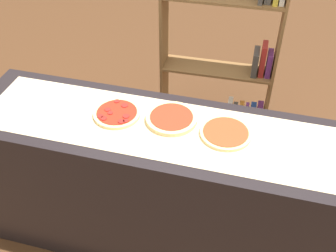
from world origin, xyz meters
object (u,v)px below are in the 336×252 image
(pizza_pepperoni_0, at_px, (117,113))
(pizza_plain_1, at_px, (172,118))
(pizza_plain_2, at_px, (226,133))
(bookshelf, at_px, (233,50))

(pizza_pepperoni_0, height_order, pizza_plain_1, same)
(pizza_plain_1, bearing_deg, pizza_plain_2, -7.45)
(bookshelf, bearing_deg, pizza_plain_1, -99.19)
(pizza_pepperoni_0, height_order, bookshelf, bookshelf)
(pizza_plain_1, distance_m, pizza_plain_2, 0.28)
(pizza_pepperoni_0, xyz_separation_m, pizza_plain_1, (0.28, 0.03, 0.00))
(pizza_plain_1, height_order, bookshelf, bookshelf)
(pizza_plain_1, xyz_separation_m, bookshelf, (0.17, 1.08, -0.19))
(bookshelf, bearing_deg, pizza_pepperoni_0, -112.19)
(pizza_plain_1, xyz_separation_m, pizza_plain_2, (0.28, -0.04, -0.00))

